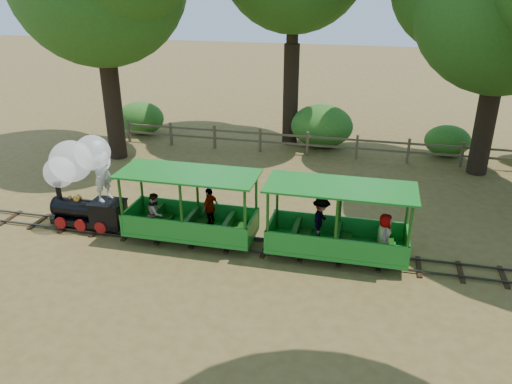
% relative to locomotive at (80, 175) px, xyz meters
% --- Properties ---
extents(ground, '(90.00, 90.00, 0.00)m').
position_rel_locomotive_xyz_m(ground, '(6.41, -0.08, -1.64)').
color(ground, olive).
rests_on(ground, ground).
extents(track, '(22.00, 1.00, 0.10)m').
position_rel_locomotive_xyz_m(track, '(6.41, -0.08, -1.57)').
color(track, '#3F3D3A').
rests_on(track, ground).
extents(locomotive, '(2.50, 1.18, 2.88)m').
position_rel_locomotive_xyz_m(locomotive, '(0.00, 0.00, 0.00)').
color(locomotive, black).
rests_on(locomotive, ground).
extents(carriage_front, '(3.74, 1.53, 1.94)m').
position_rel_locomotive_xyz_m(carriage_front, '(3.24, -0.11, -0.84)').
color(carriage_front, '#1C8325').
rests_on(carriage_front, track).
extents(carriage_rear, '(3.74, 1.53, 1.94)m').
position_rel_locomotive_xyz_m(carriage_rear, '(7.33, -0.08, -0.82)').
color(carriage_rear, '#1C8325').
rests_on(carriage_rear, track).
extents(fence, '(18.10, 0.10, 1.00)m').
position_rel_locomotive_xyz_m(fence, '(6.41, 7.92, -1.06)').
color(fence, brown).
rests_on(fence, ground).
extents(shrub_west, '(2.18, 1.67, 1.51)m').
position_rel_locomotive_xyz_m(shrub_west, '(-2.59, 9.22, -0.88)').
color(shrub_west, '#2D6B1E').
rests_on(shrub_west, ground).
extents(shrub_mid_w, '(2.66, 2.05, 1.84)m').
position_rel_locomotive_xyz_m(shrub_mid_w, '(5.83, 9.22, -0.71)').
color(shrub_mid_w, '#2D6B1E').
rests_on(shrub_mid_w, ground).
extents(shrub_mid_e, '(1.84, 1.42, 1.27)m').
position_rel_locomotive_xyz_m(shrub_mid_e, '(11.00, 9.22, -1.00)').
color(shrub_mid_e, '#2D6B1E').
rests_on(shrub_mid_e, ground).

